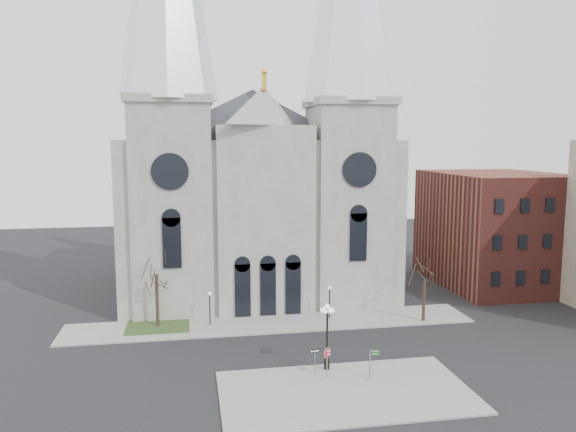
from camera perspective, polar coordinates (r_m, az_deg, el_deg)
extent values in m
plane|color=black|center=(46.20, 0.39, -15.20)|extent=(160.00, 160.00, 0.00)
cube|color=gray|center=(42.35, 5.86, -17.34)|extent=(18.00, 10.00, 0.14)
cube|color=gray|center=(56.34, -1.68, -10.84)|extent=(40.00, 6.00, 0.14)
cube|color=#30461E|center=(56.84, -13.07, -10.85)|extent=(6.00, 5.00, 0.18)
cube|color=gray|center=(68.89, -3.53, 0.18)|extent=(30.00, 24.00, 18.00)
pyramid|color=#2D3035|center=(68.58, -3.63, 12.71)|extent=(33.00, 26.40, 6.00)
cube|color=gray|center=(59.80, -11.68, 0.83)|extent=(8.00, 8.00, 22.00)
cylinder|color=black|center=(55.42, -11.91, 4.45)|extent=(3.60, 0.30, 3.60)
cube|color=gray|center=(62.21, 6.09, 1.20)|extent=(8.00, 8.00, 22.00)
cylinder|color=black|center=(58.01, 7.26, 4.69)|extent=(3.60, 0.30, 3.60)
cube|color=gray|center=(58.95, -2.42, -0.34)|extent=(10.00, 5.00, 19.50)
pyramid|color=gray|center=(58.49, -2.49, 11.14)|extent=(11.00, 5.00, 4.00)
cube|color=maroon|center=(74.98, 20.29, -1.22)|extent=(14.00, 18.00, 14.00)
cylinder|color=black|center=(56.10, -13.15, -8.40)|extent=(0.32, 0.32, 5.25)
cylinder|color=black|center=(57.92, 13.63, -8.44)|extent=(0.32, 0.32, 4.20)
cylinder|color=black|center=(55.83, -7.95, -9.40)|extent=(0.12, 0.12, 3.00)
sphere|color=white|center=(55.38, -7.98, -7.82)|extent=(0.32, 0.32, 0.32)
cylinder|color=black|center=(57.47, 4.24, -8.85)|extent=(0.12, 0.12, 3.00)
sphere|color=white|center=(57.03, 4.26, -7.30)|extent=(0.32, 0.32, 0.32)
cylinder|color=slate|center=(43.99, 3.98, -14.64)|extent=(0.09, 0.09, 2.26)
cylinder|color=red|center=(43.69, 3.99, -13.69)|extent=(0.76, 0.29, 0.78)
cylinder|color=white|center=(43.69, 3.99, -13.69)|extent=(0.81, 0.29, 0.84)
cube|color=white|center=(43.65, 3.99, -13.53)|extent=(0.42, 0.16, 0.10)
cube|color=white|center=(43.74, 3.99, -13.84)|extent=(0.47, 0.18, 0.10)
cylinder|color=black|center=(44.95, 3.99, -12.49)|extent=(0.16, 0.16, 4.67)
cylinder|color=black|center=(45.65, 3.97, -14.76)|extent=(0.45, 0.45, 0.81)
sphere|color=white|center=(44.07, 4.02, -9.08)|extent=(0.32, 0.32, 0.32)
cylinder|color=slate|center=(44.81, 2.75, -14.40)|extent=(0.08, 0.08, 1.96)
cube|color=black|center=(44.54, 2.76, -13.51)|extent=(0.85, 0.22, 0.28)
cylinder|color=slate|center=(43.96, 8.33, -14.64)|extent=(0.10, 0.10, 2.36)
cube|color=#0D6117|center=(43.61, 8.86, -13.40)|extent=(0.65, 0.20, 0.16)
cube|color=#0D6117|center=(43.69, 8.86, -13.67)|extent=(0.65, 0.20, 0.16)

